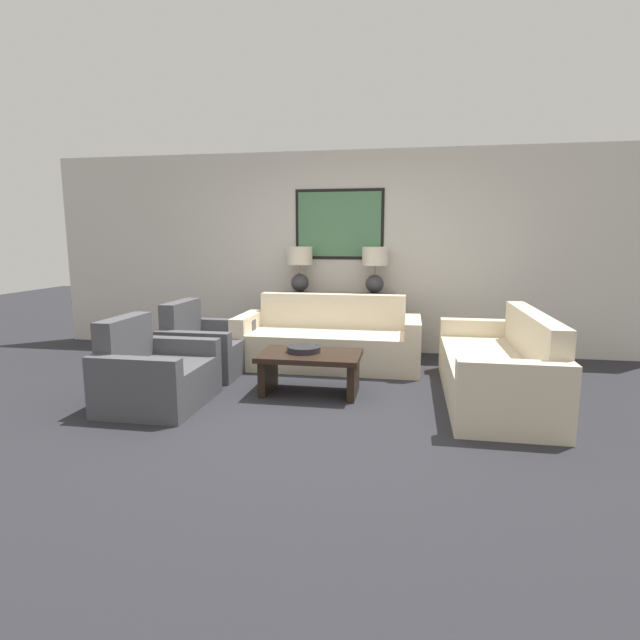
# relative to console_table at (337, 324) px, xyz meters

# --- Properties ---
(ground_plane) EXTENTS (20.00, 20.00, 0.00)m
(ground_plane) POSITION_rel_console_table_xyz_m (0.00, -2.18, -0.40)
(ground_plane) COLOR #28282D
(back_wall) EXTENTS (8.11, 0.12, 2.65)m
(back_wall) POSITION_rel_console_table_xyz_m (0.00, 0.26, 0.93)
(back_wall) COLOR beige
(back_wall) RESTS_ON ground_plane
(console_table) EXTENTS (1.54, 0.36, 0.79)m
(console_table) POSITION_rel_console_table_xyz_m (0.00, 0.00, 0.00)
(console_table) COLOR brown
(console_table) RESTS_ON ground_plane
(table_lamp_left) EXTENTS (0.33, 0.33, 0.62)m
(table_lamp_left) POSITION_rel_console_table_xyz_m (-0.49, 0.00, 0.77)
(table_lamp_left) COLOR #333338
(table_lamp_left) RESTS_ON console_table
(table_lamp_right) EXTENTS (0.33, 0.33, 0.62)m
(table_lamp_right) POSITION_rel_console_table_xyz_m (0.49, 0.00, 0.77)
(table_lamp_right) COLOR #333338
(table_lamp_right) RESTS_ON console_table
(couch_by_back_wall) EXTENTS (2.16, 0.87, 0.84)m
(couch_by_back_wall) POSITION_rel_console_table_xyz_m (0.00, -0.67, -0.11)
(couch_by_back_wall) COLOR beige
(couch_by_back_wall) RESTS_ON ground_plane
(couch_by_side) EXTENTS (0.87, 2.16, 0.84)m
(couch_by_side) POSITION_rel_console_table_xyz_m (1.79, -1.63, -0.11)
(couch_by_side) COLOR beige
(couch_by_side) RESTS_ON ground_plane
(coffee_table) EXTENTS (0.99, 0.62, 0.41)m
(coffee_table) POSITION_rel_console_table_xyz_m (-0.01, -1.77, -0.11)
(coffee_table) COLOR black
(coffee_table) RESTS_ON ground_plane
(decorative_bowl) EXTENTS (0.33, 0.33, 0.06)m
(decorative_bowl) POSITION_rel_console_table_xyz_m (-0.08, -1.74, 0.04)
(decorative_bowl) COLOR #232328
(decorative_bowl) RESTS_ON coffee_table
(armchair_near_back_wall) EXTENTS (0.83, 0.99, 0.81)m
(armchair_near_back_wall) POSITION_rel_console_table_xyz_m (-1.35, -1.19, -0.12)
(armchair_near_back_wall) COLOR #4C4C51
(armchair_near_back_wall) RESTS_ON ground_plane
(armchair_near_camera) EXTENTS (0.83, 0.99, 0.81)m
(armchair_near_camera) POSITION_rel_console_table_xyz_m (-1.35, -2.36, -0.12)
(armchair_near_camera) COLOR #4C4C51
(armchair_near_camera) RESTS_ON ground_plane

